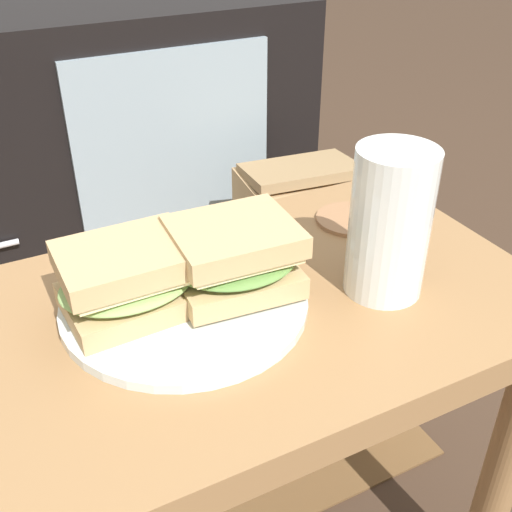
{
  "coord_description": "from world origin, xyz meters",
  "views": [
    {
      "loc": [
        -0.23,
        -0.44,
        0.83
      ],
      "look_at": [
        -0.01,
        0.0,
        0.51
      ],
      "focal_mm": 43.68,
      "sensor_mm": 36.0,
      "label": 1
    }
  ],
  "objects": [
    {
      "name": "side_table",
      "position": [
        0.0,
        0.0,
        0.37
      ],
      "size": [
        0.56,
        0.36,
        0.46
      ],
      "color": "olive",
      "rests_on": "ground"
    },
    {
      "name": "tv_cabinet",
      "position": [
        0.05,
        0.95,
        0.29
      ],
      "size": [
        0.96,
        0.46,
        0.58
      ],
      "color": "black",
      "rests_on": "ground"
    },
    {
      "name": "area_rug",
      "position": [
        -0.26,
        0.43,
        0.0
      ],
      "size": [
        1.23,
        0.8,
        0.01
      ],
      "color": "brown",
      "rests_on": "ground"
    },
    {
      "name": "plate",
      "position": [
        -0.07,
        0.02,
        0.47
      ],
      "size": [
        0.24,
        0.24,
        0.01
      ],
      "primitive_type": "cylinder",
      "color": "silver",
      "rests_on": "side_table"
    },
    {
      "name": "sandwich_front",
      "position": [
        -0.12,
        0.03,
        0.5
      ],
      "size": [
        0.13,
        0.11,
        0.07
      ],
      "color": "tan",
      "rests_on": "plate"
    },
    {
      "name": "sandwich_back",
      "position": [
        -0.02,
        0.01,
        0.51
      ],
      "size": [
        0.13,
        0.12,
        0.07
      ],
      "color": "tan",
      "rests_on": "plate"
    },
    {
      "name": "beer_glass",
      "position": [
        0.11,
        -0.04,
        0.53
      ],
      "size": [
        0.08,
        0.08,
        0.15
      ],
      "color": "silver",
      "rests_on": "side_table"
    },
    {
      "name": "coaster",
      "position": [
        0.17,
        0.09,
        0.46
      ],
      "size": [
        0.08,
        0.08,
        0.01
      ],
      "primitive_type": "cylinder",
      "color": "#996B47",
      "rests_on": "side_table"
    },
    {
      "name": "paper_bag",
      "position": [
        0.36,
        0.52,
        0.16
      ],
      "size": [
        0.25,
        0.19,
        0.33
      ],
      "color": "tan",
      "rests_on": "ground"
    }
  ]
}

